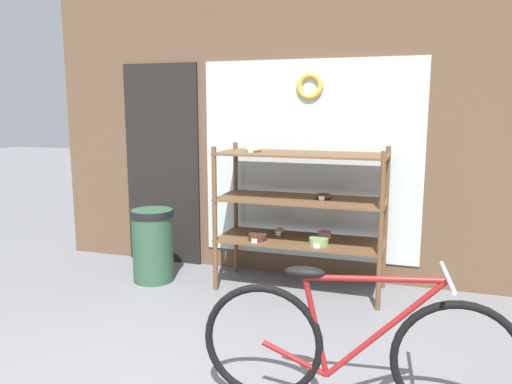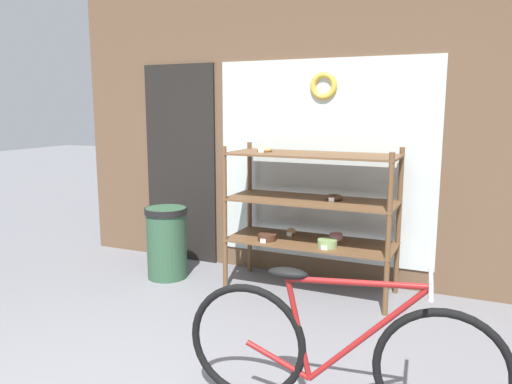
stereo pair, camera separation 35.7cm
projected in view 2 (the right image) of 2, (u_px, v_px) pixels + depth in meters
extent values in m
cube|color=brown|center=(305.00, 122.00, 4.78)|extent=(5.11, 0.08, 3.03)
cube|color=silver|center=(323.00, 161.00, 4.72)|extent=(2.12, 0.02, 1.90)
cube|color=black|center=(181.00, 164.00, 5.37)|extent=(0.84, 0.03, 2.10)
torus|color=gold|center=(324.00, 86.00, 4.59)|extent=(0.26, 0.06, 0.26)
cylinder|color=brown|center=(225.00, 219.00, 4.51)|extent=(0.04, 0.04, 1.32)
cylinder|color=brown|center=(388.00, 236.00, 3.92)|extent=(0.04, 0.04, 1.32)
cylinder|color=brown|center=(250.00, 208.00, 4.99)|extent=(0.04, 0.04, 1.32)
cylinder|color=brown|center=(399.00, 222.00, 4.40)|extent=(0.04, 0.04, 1.32)
cube|color=brown|center=(310.00, 242.00, 4.49)|extent=(1.50, 0.58, 0.02)
cube|color=brown|center=(311.00, 200.00, 4.42)|extent=(1.50, 0.58, 0.02)
cube|color=brown|center=(312.00, 155.00, 4.35)|extent=(1.50, 0.58, 0.02)
torus|color=tan|center=(265.00, 149.00, 4.53)|extent=(0.14, 0.14, 0.04)
cube|color=white|center=(261.00, 150.00, 4.46)|extent=(0.05, 0.00, 0.04)
cylinder|color=#7A995B|center=(327.00, 243.00, 4.28)|extent=(0.17, 0.17, 0.07)
cube|color=white|center=(324.00, 248.00, 4.20)|extent=(0.05, 0.00, 0.04)
torus|color=#4C2D1E|center=(334.00, 198.00, 4.39)|extent=(0.15, 0.15, 0.05)
cube|color=white|center=(331.00, 200.00, 4.31)|extent=(0.05, 0.00, 0.04)
cylinder|color=pink|center=(336.00, 236.00, 4.53)|extent=(0.12, 0.12, 0.05)
cube|color=white|center=(334.00, 239.00, 4.47)|extent=(0.05, 0.00, 0.04)
ellipsoid|color=#AD7F4C|center=(291.00, 231.00, 4.69)|extent=(0.09, 0.08, 0.07)
cube|color=white|center=(289.00, 234.00, 4.64)|extent=(0.05, 0.00, 0.04)
cylinder|color=#422619|center=(267.00, 237.00, 4.50)|extent=(0.17, 0.17, 0.06)
cube|color=white|center=(263.00, 241.00, 4.42)|extent=(0.05, 0.00, 0.04)
torus|color=black|center=(247.00, 342.00, 2.83)|extent=(0.69, 0.11, 0.69)
torus|color=black|center=(442.00, 373.00, 2.49)|extent=(0.69, 0.11, 0.69)
cylinder|color=maroon|center=(367.00, 335.00, 2.59)|extent=(0.62, 0.09, 0.62)
cylinder|color=maroon|center=(356.00, 283.00, 2.56)|extent=(0.73, 0.10, 0.07)
cylinder|color=maroon|center=(299.00, 329.00, 2.71)|extent=(0.16, 0.05, 0.57)
cylinder|color=maroon|center=(278.00, 360.00, 2.78)|extent=(0.38, 0.07, 0.18)
ellipsoid|color=black|center=(288.00, 273.00, 2.68)|extent=(0.23, 0.11, 0.06)
cylinder|color=#B2B2B7|center=(431.00, 283.00, 2.44)|extent=(0.07, 0.46, 0.02)
cylinder|color=#2D5138|center=(167.00, 243.00, 4.87)|extent=(0.39, 0.39, 0.70)
cylinder|color=black|center=(166.00, 211.00, 4.82)|extent=(0.41, 0.41, 0.06)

